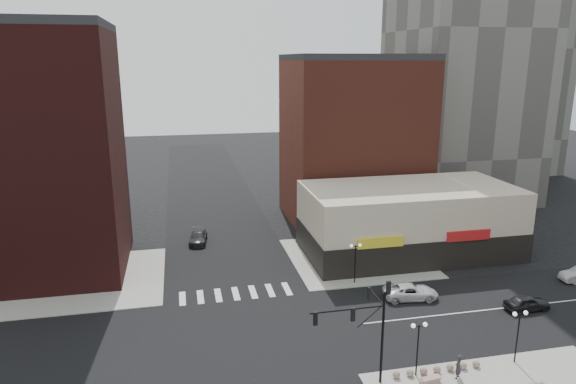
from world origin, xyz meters
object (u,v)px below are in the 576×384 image
object	(u,v)px
street_lamp_se_b	(519,324)
traffic_signal	(368,319)
stone_bench	(430,380)
street_lamp_ne	(355,253)
white_suv	(411,292)
pedestrian	(458,367)
dark_sedan_east	(527,303)
dark_sedan_north	(198,237)
street_lamp_se_a	(418,336)

from	to	relation	value
street_lamp_se_b	traffic_signal	bearing A→B (deg)	179.18
traffic_signal	stone_bench	size ratio (longest dim) A/B	4.58
street_lamp_ne	stone_bench	world-z (taller)	street_lamp_ne
white_suv	pedestrian	size ratio (longest dim) A/B	2.81
street_lamp_ne	stone_bench	bearing A→B (deg)	-91.45
traffic_signal	dark_sedan_east	size ratio (longest dim) A/B	1.86
pedestrian	stone_bench	world-z (taller)	pedestrian
traffic_signal	dark_sedan_east	bearing A→B (deg)	21.34
traffic_signal	dark_sedan_north	distance (m)	33.27
dark_sedan_north	pedestrian	size ratio (longest dim) A/B	2.72
street_lamp_se_a	street_lamp_ne	bearing A→B (deg)	86.42
traffic_signal	street_lamp_se_b	world-z (taller)	traffic_signal
street_lamp_se_b	stone_bench	size ratio (longest dim) A/B	2.45
street_lamp_se_a	street_lamp_se_b	xyz separation A→B (m)	(8.00, 0.00, 0.00)
pedestrian	dark_sedan_north	bearing A→B (deg)	-99.81
street_lamp_se_a	dark_sedan_north	bearing A→B (deg)	113.90
traffic_signal	street_lamp_se_a	size ratio (longest dim) A/B	1.87
dark_sedan_east	dark_sedan_north	world-z (taller)	dark_sedan_north
traffic_signal	stone_bench	xyz separation A→B (m)	(4.33, -1.17, -4.64)
stone_bench	traffic_signal	bearing A→B (deg)	157.08
street_lamp_ne	dark_sedan_east	xyz separation A→B (m)	(13.38, -8.74, -2.58)
street_lamp_se_a	pedestrian	xyz separation A→B (m)	(2.74, -0.92, -2.25)
white_suv	pedestrian	world-z (taller)	pedestrian
traffic_signal	white_suv	distance (m)	15.07
white_suv	traffic_signal	bearing A→B (deg)	149.27
traffic_signal	stone_bench	bearing A→B (deg)	-15.10
street_lamp_se_b	stone_bench	world-z (taller)	street_lamp_se_b
street_lamp_se_b	stone_bench	bearing A→B (deg)	-172.34
dark_sedan_north	street_lamp_se_a	bearing A→B (deg)	-58.67
dark_sedan_east	street_lamp_se_a	bearing A→B (deg)	115.63
street_lamp_se_b	dark_sedan_north	distance (m)	38.54
white_suv	stone_bench	xyz separation A→B (m)	(-4.50, -12.62, -0.39)
pedestrian	dark_sedan_east	bearing A→B (deg)	178.04
white_suv	dark_sedan_north	size ratio (longest dim) A/B	1.03
traffic_signal	pedestrian	bearing A→B (deg)	-9.52
street_lamp_se_b	white_suv	world-z (taller)	street_lamp_se_b
street_lamp_se_a	pedestrian	world-z (taller)	street_lamp_se_a
street_lamp_se_a	stone_bench	xyz separation A→B (m)	(0.57, -1.00, -2.97)
street_lamp_ne	dark_sedan_north	size ratio (longest dim) A/B	0.84
street_lamp_ne	white_suv	world-z (taller)	street_lamp_ne
white_suv	dark_sedan_east	world-z (taller)	white_suv
white_suv	dark_sedan_north	bearing A→B (deg)	50.60
street_lamp_ne	stone_bench	size ratio (longest dim) A/B	2.45
street_lamp_se_b	white_suv	distance (m)	12.26
traffic_signal	pedestrian	distance (m)	7.67
dark_sedan_east	dark_sedan_north	xyz separation A→B (m)	(-28.36, 24.29, 0.01)
white_suv	pedestrian	distance (m)	12.76
pedestrian	stone_bench	xyz separation A→B (m)	(-2.17, -0.08, -0.71)
dark_sedan_east	white_suv	bearing A→B (deg)	63.75
traffic_signal	dark_sedan_north	bearing A→B (deg)	108.03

